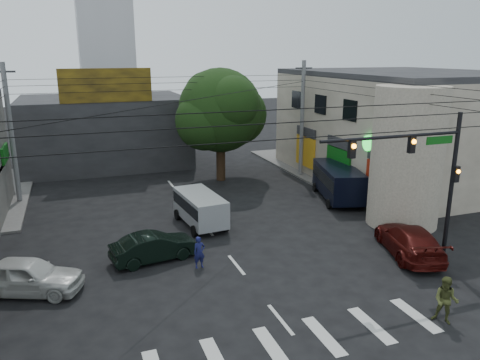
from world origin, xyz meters
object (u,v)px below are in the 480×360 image
utility_pole_far_right (302,120)px  navy_van (338,183)px  maroon_sedan (409,240)px  traffic_officer (199,252)px  silver_minivan (200,210)px  utility_pole_far_left (11,135)px  street_tree (220,111)px  dark_sedan (154,247)px  pedestrian_olive (446,300)px  traffic_gantry (424,167)px  white_compact (27,276)px

utility_pole_far_right → navy_van: bearing=-94.5°
maroon_sedan → traffic_officer: size_ratio=3.69×
traffic_officer → silver_minivan: bearing=69.5°
utility_pole_far_left → traffic_officer: 16.68m
utility_pole_far_left → maroon_sedan: utility_pole_far_left is taller
street_tree → dark_sedan: bearing=-119.8°
street_tree → utility_pole_far_right: utility_pole_far_right is taller
silver_minivan → navy_van: navy_van is taller
pedestrian_olive → utility_pole_far_right: bearing=130.9°
street_tree → traffic_officer: bearing=-111.3°
traffic_gantry → white_compact: bearing=168.4°
traffic_officer → utility_pole_far_left: bearing=118.0°
maroon_sedan → navy_van: size_ratio=0.92×
dark_sedan → traffic_gantry: bearing=-122.8°
silver_minivan → pedestrian_olive: 14.22m
street_tree → traffic_officer: size_ratio=5.71×
street_tree → utility_pole_far_left: bearing=-176.1°
silver_minivan → traffic_officer: bearing=158.9°
traffic_officer → navy_van: bearing=26.3°
traffic_gantry → traffic_officer: bearing=160.6°
silver_minivan → traffic_officer: size_ratio=2.98×
maroon_sedan → traffic_officer: (-10.18, 2.12, 0.00)m
silver_minivan → white_compact: bearing=115.3°
traffic_gantry → white_compact: size_ratio=1.48×
utility_pole_far_right → maroon_sedan: size_ratio=1.64×
utility_pole_far_left → utility_pole_far_right: bearing=0.0°
navy_van → dark_sedan: bearing=127.7°
dark_sedan → maroon_sedan: maroon_sedan is taller
white_compact → dark_sedan: bearing=-53.4°
dark_sedan → utility_pole_far_right: bearing=-58.7°
navy_van → pedestrian_olive: navy_van is taller
street_tree → silver_minivan: 11.15m
utility_pole_far_right → street_tree: bearing=171.3°
navy_van → pedestrian_olive: (-4.33, -14.65, -0.23)m
street_tree → silver_minivan: size_ratio=1.92×
navy_van → pedestrian_olive: bearing=179.0°
maroon_sedan → navy_van: bearing=-82.0°
dark_sedan → silver_minivan: 5.10m
traffic_gantry → dark_sedan: (-11.36, 4.87, -4.14)m
utility_pole_far_right → maroon_sedan: (-2.03, -15.76, -3.84)m
traffic_gantry → silver_minivan: (-8.03, 8.72, -3.89)m
utility_pole_far_left → silver_minivan: size_ratio=2.03×
pedestrian_olive → navy_van: bearing=127.3°
maroon_sedan → traffic_officer: 10.40m
utility_pole_far_right → dark_sedan: (-14.03, -12.14, -3.91)m
traffic_officer → pedestrian_olive: 10.58m
street_tree → white_compact: (-13.06, -14.54, -4.70)m
utility_pole_far_left → white_compact: utility_pole_far_left is taller
street_tree → maroon_sedan: bearing=-75.1°
utility_pole_far_left → pedestrian_olive: size_ratio=5.04×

